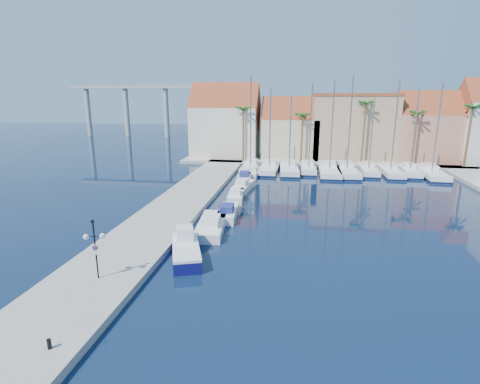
# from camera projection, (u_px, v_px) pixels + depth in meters

# --- Properties ---
(ground) EXTENTS (260.00, 260.00, 0.00)m
(ground) POSITION_uv_depth(u_px,v_px,m) (241.00, 276.00, 24.75)
(ground) COLOR black
(ground) RESTS_ON ground
(quay_west) EXTENTS (6.00, 77.00, 0.50)m
(quay_west) POSITION_uv_depth(u_px,v_px,m) (175.00, 208.00, 38.94)
(quay_west) COLOR gray
(quay_west) RESTS_ON ground
(shore_north) EXTENTS (54.00, 16.00, 0.50)m
(shore_north) POSITION_uv_depth(u_px,v_px,m) (333.00, 159.00, 69.14)
(shore_north) COLOR gray
(shore_north) RESTS_ON ground
(lamp_post) EXTENTS (1.26, 0.63, 3.85)m
(lamp_post) POSITION_uv_depth(u_px,v_px,m) (95.00, 240.00, 22.84)
(lamp_post) COLOR black
(lamp_post) RESTS_ON quay_west
(bollard) EXTENTS (0.19, 0.19, 0.48)m
(bollard) POSITION_uv_depth(u_px,v_px,m) (49.00, 344.00, 16.87)
(bollard) COLOR black
(bollard) RESTS_ON quay_west
(fishing_boat) EXTENTS (3.67, 6.01, 2.00)m
(fishing_boat) POSITION_uv_depth(u_px,v_px,m) (186.00, 249.00, 27.55)
(fishing_boat) COLOR #0F0E55
(fishing_boat) RESTS_ON ground
(motorboat_west_0) EXTENTS (2.88, 7.10, 1.40)m
(motorboat_west_0) POSITION_uv_depth(u_px,v_px,m) (211.00, 225.00, 33.08)
(motorboat_west_0) COLOR white
(motorboat_west_0) RESTS_ON ground
(motorboat_west_1) EXTENTS (2.08, 5.55, 1.40)m
(motorboat_west_1) POSITION_uv_depth(u_px,v_px,m) (228.00, 212.00, 36.65)
(motorboat_west_1) COLOR white
(motorboat_west_1) RESTS_ON ground
(motorboat_west_2) EXTENTS (2.08, 5.25, 1.40)m
(motorboat_west_2) POSITION_uv_depth(u_px,v_px,m) (236.00, 195.00, 42.88)
(motorboat_west_2) COLOR white
(motorboat_west_2) RESTS_ON ground
(motorboat_west_3) EXTENTS (2.40, 5.92, 1.40)m
(motorboat_west_3) POSITION_uv_depth(u_px,v_px,m) (243.00, 186.00, 47.30)
(motorboat_west_3) COLOR white
(motorboat_west_3) RESTS_ON ground
(motorboat_west_4) EXTENTS (2.25, 5.73, 1.40)m
(motorboat_west_4) POSITION_uv_depth(u_px,v_px,m) (244.00, 177.00, 52.35)
(motorboat_west_4) COLOR white
(motorboat_west_4) RESTS_ON ground
(motorboat_west_5) EXTENTS (2.20, 5.81, 1.40)m
(motorboat_west_5) POSITION_uv_depth(u_px,v_px,m) (253.00, 172.00, 55.90)
(motorboat_west_5) COLOR white
(motorboat_west_5) RESTS_ON ground
(sailboat_0) EXTENTS (2.49, 9.14, 14.47)m
(sailboat_0) POSITION_uv_depth(u_px,v_px,m) (251.00, 166.00, 59.70)
(sailboat_0) COLOR white
(sailboat_0) RESTS_ON ground
(sailboat_1) EXTENTS (3.01, 10.48, 12.58)m
(sailboat_1) POSITION_uv_depth(u_px,v_px,m) (270.00, 167.00, 59.14)
(sailboat_1) COLOR white
(sailboat_1) RESTS_ON ground
(sailboat_2) EXTENTS (3.38, 10.62, 11.54)m
(sailboat_2) POSITION_uv_depth(u_px,v_px,m) (289.00, 168.00, 58.44)
(sailboat_2) COLOR white
(sailboat_2) RESTS_ON ground
(sailboat_3) EXTENTS (2.37, 8.81, 13.41)m
(sailboat_3) POSITION_uv_depth(u_px,v_px,m) (308.00, 168.00, 58.75)
(sailboat_3) COLOR white
(sailboat_3) RESTS_ON ground
(sailboat_4) EXTENTS (3.23, 11.65, 13.65)m
(sailboat_4) POSITION_uv_depth(u_px,v_px,m) (329.00, 170.00, 57.43)
(sailboat_4) COLOR white
(sailboat_4) RESTS_ON ground
(sailboat_5) EXTENTS (3.17, 11.43, 14.45)m
(sailboat_5) POSITION_uv_depth(u_px,v_px,m) (346.00, 170.00, 57.24)
(sailboat_5) COLOR white
(sailboat_5) RESTS_ON ground
(sailboat_6) EXTENTS (2.63, 8.99, 11.33)m
(sailboat_6) POSITION_uv_depth(u_px,v_px,m) (368.00, 170.00, 57.44)
(sailboat_6) COLOR white
(sailboat_6) RESTS_ON ground
(sailboat_7) EXTENTS (2.62, 9.73, 13.74)m
(sailboat_7) POSITION_uv_depth(u_px,v_px,m) (390.00, 171.00, 56.53)
(sailboat_7) COLOR white
(sailboat_7) RESTS_ON ground
(sailboat_8) EXTENTS (3.01, 8.89, 12.53)m
(sailboat_8) POSITION_uv_depth(u_px,v_px,m) (409.00, 170.00, 56.67)
(sailboat_8) COLOR white
(sailboat_8) RESTS_ON ground
(sailboat_9) EXTENTS (3.33, 10.88, 13.37)m
(sailboat_9) POSITION_uv_depth(u_px,v_px,m) (430.00, 172.00, 55.38)
(sailboat_9) COLOR white
(sailboat_9) RESTS_ON ground
(building_0) EXTENTS (12.30, 9.00, 13.50)m
(building_0) POSITION_uv_depth(u_px,v_px,m) (226.00, 124.00, 69.57)
(building_0) COLOR beige
(building_0) RESTS_ON shore_north
(building_1) EXTENTS (10.30, 8.00, 11.00)m
(building_1) POSITION_uv_depth(u_px,v_px,m) (291.00, 131.00, 68.10)
(building_1) COLOR tan
(building_1) RESTS_ON shore_north
(building_2) EXTENTS (14.20, 10.20, 11.50)m
(building_2) POSITION_uv_depth(u_px,v_px,m) (353.00, 126.00, 67.19)
(building_2) COLOR tan
(building_2) RESTS_ON shore_north
(building_3) EXTENTS (10.30, 8.00, 12.00)m
(building_3) POSITION_uv_depth(u_px,v_px,m) (425.00, 130.00, 64.56)
(building_3) COLOR #BB745F
(building_3) RESTS_ON shore_north
(palm_0) EXTENTS (2.60, 2.60, 10.15)m
(palm_0) POSITION_uv_depth(u_px,v_px,m) (243.00, 111.00, 63.55)
(palm_0) COLOR brown
(palm_0) RESTS_ON shore_north
(palm_1) EXTENTS (2.60, 2.60, 9.15)m
(palm_1) POSITION_uv_depth(u_px,v_px,m) (303.00, 117.00, 62.31)
(palm_1) COLOR brown
(palm_1) RESTS_ON shore_north
(palm_2) EXTENTS (2.60, 2.60, 11.15)m
(palm_2) POSITION_uv_depth(u_px,v_px,m) (366.00, 106.00, 60.36)
(palm_2) COLOR brown
(palm_2) RESTS_ON shore_north
(palm_3) EXTENTS (2.60, 2.60, 9.65)m
(palm_3) POSITION_uv_depth(u_px,v_px,m) (417.00, 115.00, 59.53)
(palm_3) COLOR brown
(palm_3) RESTS_ON shore_north
(palm_4) EXTENTS (2.60, 2.60, 10.65)m
(palm_4) POSITION_uv_depth(u_px,v_px,m) (472.00, 109.00, 58.11)
(palm_4) COLOR brown
(palm_4) RESTS_ON shore_north
(viaduct) EXTENTS (48.00, 2.20, 14.45)m
(viaduct) POSITION_uv_depth(u_px,v_px,m) (149.00, 100.00, 106.42)
(viaduct) COLOR #9E9E99
(viaduct) RESTS_ON ground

